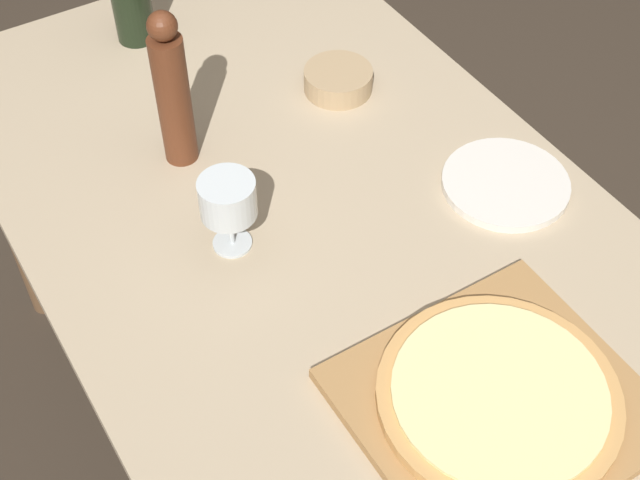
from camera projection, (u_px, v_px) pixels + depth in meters
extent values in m
cube|color=tan|center=(352.00, 265.00, 1.37)|extent=(0.87, 1.72, 0.03)
cylinder|color=brown|center=(9.00, 206.00, 1.97)|extent=(0.06, 0.06, 0.71)
cylinder|color=brown|center=(300.00, 93.00, 2.23)|extent=(0.06, 0.06, 0.71)
cube|color=#A87A47|center=(496.00, 404.00, 1.18)|extent=(0.37, 0.34, 0.02)
cylinder|color=tan|center=(498.00, 397.00, 1.17)|extent=(0.32, 0.32, 0.02)
cylinder|color=beige|center=(500.00, 392.00, 1.16)|extent=(0.28, 0.28, 0.01)
cylinder|color=#5B2D19|center=(174.00, 101.00, 1.43)|extent=(0.06, 0.06, 0.24)
sphere|color=#5B2D19|center=(162.00, 26.00, 1.32)|extent=(0.05, 0.05, 0.05)
cylinder|color=silver|center=(232.00, 243.00, 1.38)|extent=(0.06, 0.06, 0.00)
cylinder|color=silver|center=(231.00, 228.00, 1.35)|extent=(0.01, 0.01, 0.07)
cylinder|color=silver|center=(228.00, 198.00, 1.31)|extent=(0.09, 0.09, 0.06)
cylinder|color=tan|center=(338.00, 80.00, 1.62)|extent=(0.13, 0.13, 0.04)
cylinder|color=silver|center=(507.00, 185.00, 1.46)|extent=(0.21, 0.21, 0.01)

